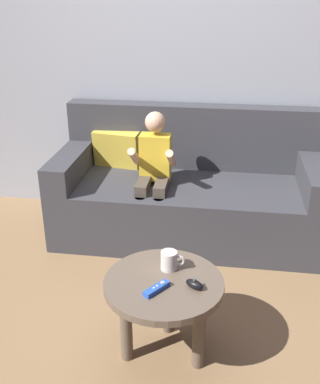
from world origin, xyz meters
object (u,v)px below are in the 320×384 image
at_px(couch, 188,193).
at_px(game_remote_blue_near_edge, 157,289).
at_px(person_seated_on_couch, 154,172).
at_px(nunchuk_black, 194,284).
at_px(coffee_mug, 170,260).
at_px(coffee_table, 164,294).

height_order(couch, game_remote_blue_near_edge, couch).
height_order(person_seated_on_couch, game_remote_blue_near_edge, person_seated_on_couch).
relative_size(couch, nunchuk_black, 18.85).
height_order(nunchuk_black, coffee_mug, coffee_mug).
bearing_deg(person_seated_on_couch, coffee_table, -78.49).
xyz_separation_m(couch, coffee_mug, (0.01, -1.18, 0.18)).
bearing_deg(coffee_table, couch, 90.01).
xyz_separation_m(person_seated_on_couch, game_remote_blue_near_edge, (0.20, -1.18, -0.08)).
xyz_separation_m(game_remote_blue_near_edge, nunchuk_black, (0.17, 0.05, 0.01)).
distance_m(person_seated_on_couch, coffee_table, 1.13).
bearing_deg(coffee_mug, person_seated_on_couch, 103.33).
height_order(person_seated_on_couch, coffee_mug, person_seated_on_couch).
xyz_separation_m(person_seated_on_couch, coffee_table, (0.22, -1.10, -0.18)).
bearing_deg(nunchuk_black, couch, 96.29).
bearing_deg(couch, coffee_mug, -89.33).
height_order(person_seated_on_couch, coffee_table, person_seated_on_couch).
relative_size(coffee_table, game_remote_blue_near_edge, 4.22).
relative_size(coffee_table, nunchuk_black, 5.67).
height_order(couch, coffee_mug, couch).
bearing_deg(coffee_mug, game_remote_blue_near_edge, -100.78).
xyz_separation_m(coffee_table, coffee_mug, (0.01, 0.10, 0.13)).
relative_size(couch, person_seated_on_couch, 2.02).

